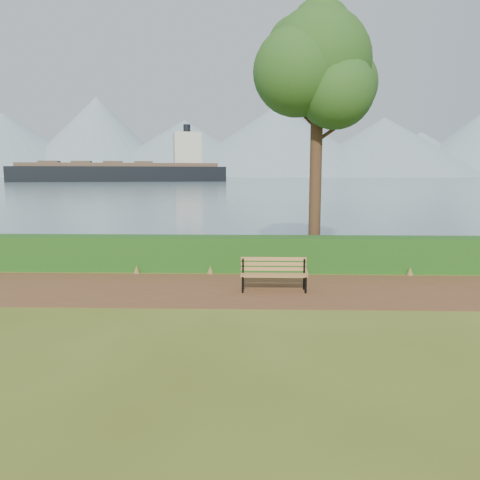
{
  "coord_description": "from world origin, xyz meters",
  "views": [
    {
      "loc": [
        0.16,
        -10.89,
        2.83
      ],
      "look_at": [
        -0.23,
        1.2,
        1.1
      ],
      "focal_mm": 35.0,
      "sensor_mm": 36.0,
      "label": 1
    }
  ],
  "objects": [
    {
      "name": "path",
      "position": [
        0.0,
        0.3,
        0.01
      ],
      "size": [
        40.0,
        3.4,
        0.01
      ],
      "primitive_type": "cube",
      "color": "brown",
      "rests_on": "ground"
    },
    {
      "name": "bench",
      "position": [
        0.62,
        0.22,
        0.46
      ],
      "size": [
        1.6,
        0.48,
        0.8
      ],
      "rotation": [
        0.0,
        0.0,
        0.0
      ],
      "color": "black",
      "rests_on": "ground"
    },
    {
      "name": "ground",
      "position": [
        0.0,
        0.0,
        0.0
      ],
      "size": [
        140.0,
        140.0,
        0.0
      ],
      "primitive_type": "plane",
      "color": "#4E5819",
      "rests_on": "ground"
    },
    {
      "name": "mountains",
      "position": [
        -9.17,
        406.05,
        27.7
      ],
      "size": [
        585.0,
        190.0,
        70.0
      ],
      "color": "gray",
      "rests_on": "ground"
    },
    {
      "name": "tree",
      "position": [
        2.03,
        3.77,
        5.95
      ],
      "size": [
        3.87,
        3.45,
        8.0
      ],
      "rotation": [
        0.0,
        0.0,
        0.32
      ],
      "color": "#342015",
      "rests_on": "ground"
    },
    {
      "name": "cargo_ship",
      "position": [
        -43.6,
        150.78,
        3.25
      ],
      "size": [
        72.45,
        27.65,
        21.79
      ],
      "rotation": [
        0.0,
        0.0,
        0.23
      ],
      "color": "black",
      "rests_on": "ground"
    },
    {
      "name": "hedge",
      "position": [
        0.0,
        2.6,
        0.5
      ],
      "size": [
        32.0,
        0.85,
        1.0
      ],
      "primitive_type": "cube",
      "color": "#154614",
      "rests_on": "ground"
    },
    {
      "name": "water",
      "position": [
        0.0,
        260.0,
        0.01
      ],
      "size": [
        700.0,
        510.0,
        0.0
      ],
      "primitive_type": "cube",
      "color": "slate",
      "rests_on": "ground"
    }
  ]
}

